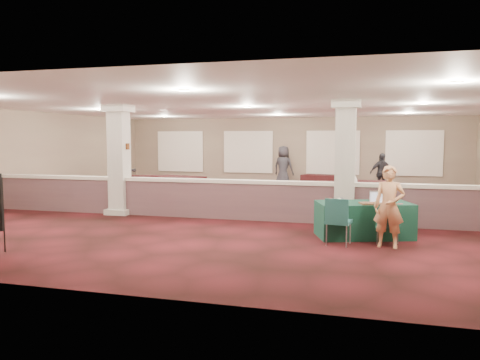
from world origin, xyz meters
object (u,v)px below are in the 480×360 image
(woman, at_px, (389,207))
(attendee_d, at_px, (283,167))
(far_table_front_left, at_px, (179,187))
(far_table_back_left, at_px, (149,183))
(near_table, at_px, (364,220))
(conf_chair_main, at_px, (387,222))
(far_table_front_center, at_px, (315,191))
(far_table_back_right, at_px, (365,191))
(attendee_b, at_px, (345,182))
(far_table_back_center, at_px, (322,183))
(far_table_front_right, at_px, (456,196))
(attendee_a, at_px, (127,172))
(conf_chair_side, at_px, (338,218))
(attendee_c, at_px, (381,173))

(woman, distance_m, attendee_d, 11.66)
(far_table_front_left, bearing_deg, far_table_back_left, 142.77)
(near_table, xyz_separation_m, conf_chair_main, (0.48, -0.69, 0.09))
(woman, relative_size, attendee_d, 0.88)
(far_table_back_left, bearing_deg, near_table, -39.26)
(near_table, bearing_deg, far_table_front_center, 87.90)
(near_table, xyz_separation_m, far_table_front_left, (-6.91, 5.77, 0.00))
(conf_chair_main, height_order, woman, woman)
(near_table, relative_size, far_table_back_right, 1.13)
(woman, bearing_deg, far_table_back_left, 148.97)
(far_table_back_left, xyz_separation_m, attendee_b, (8.36, -3.45, 0.57))
(woman, relative_size, far_table_back_center, 1.01)
(far_table_front_center, distance_m, far_table_front_right, 4.64)
(far_table_front_center, relative_size, attendee_d, 0.90)
(far_table_back_right, bearing_deg, far_table_back_center, 119.12)
(attendee_a, height_order, attendee_b, attendee_b)
(near_table, height_order, far_table_front_right, near_table)
(near_table, height_order, conf_chair_side, conf_chair_side)
(far_table_front_center, height_order, far_table_back_center, far_table_front_center)
(conf_chair_main, bearing_deg, far_table_front_right, 87.29)
(far_table_front_center, xyz_separation_m, attendee_a, (-7.90, 0.68, 0.49))
(far_table_front_left, height_order, attendee_c, attendee_c)
(far_table_back_center, bearing_deg, far_table_back_right, -60.88)
(far_table_back_center, relative_size, attendee_d, 0.87)
(conf_chair_main, bearing_deg, far_table_back_center, 120.50)
(far_table_front_center, bearing_deg, far_table_back_center, 91.69)
(far_table_back_center, bearing_deg, conf_chair_main, -77.19)
(attendee_a, relative_size, attendee_c, 1.01)
(attendee_a, bearing_deg, far_table_front_left, -55.75)
(conf_chair_main, distance_m, attendee_c, 9.70)
(far_table_back_center, distance_m, attendee_b, 5.79)
(attendee_c, bearing_deg, near_table, -117.28)
(conf_chair_main, relative_size, conf_chair_side, 0.82)
(far_table_front_center, bearing_deg, far_table_back_right, 6.58)
(far_table_front_center, relative_size, far_table_back_left, 1.05)
(near_table, xyz_separation_m, far_table_back_left, (-8.96, 7.32, -0.06))
(far_table_back_right, bearing_deg, near_table, -89.98)
(far_table_back_left, relative_size, attendee_c, 0.99)
(far_table_front_center, height_order, far_table_back_right, far_table_back_right)
(woman, height_order, attendee_a, woman)
(near_table, bearing_deg, conf_chair_main, -73.66)
(far_table_front_left, xyz_separation_m, far_table_back_left, (-2.05, 1.56, -0.07))
(far_table_front_right, xyz_separation_m, far_table_back_left, (-11.87, 1.49, -0.01))
(far_table_front_center, distance_m, attendee_b, 2.47)
(far_table_front_center, bearing_deg, attendee_b, -61.90)
(far_table_back_right, distance_m, attendee_b, 2.46)
(far_table_front_right, height_order, far_table_back_left, far_table_front_right)
(conf_chair_side, height_order, attendee_b, attendee_b)
(conf_chair_main, xyz_separation_m, attendee_a, (-10.11, 7.37, 0.36))
(near_table, bearing_deg, woman, -79.56)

